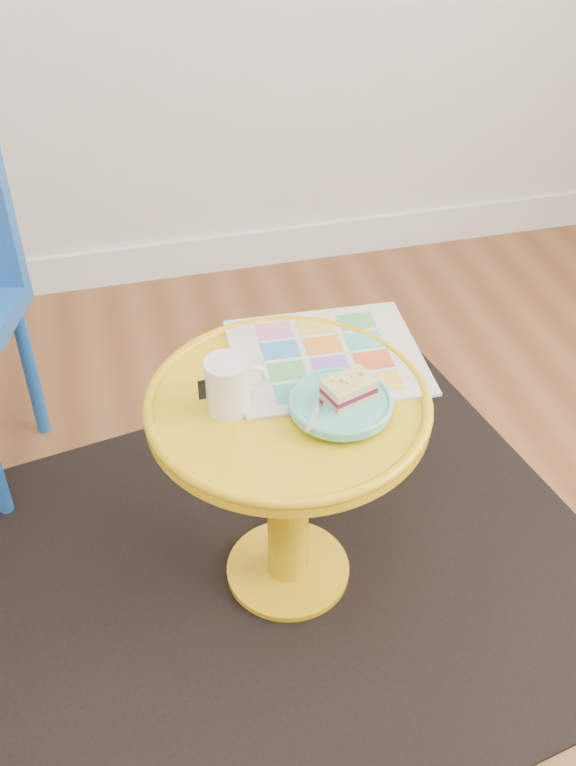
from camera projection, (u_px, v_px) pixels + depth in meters
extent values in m
cube|color=white|center=(60.00, 274.00, 2.58)|extent=(4.00, 0.02, 0.12)
cube|color=black|center=(288.00, 572.00, 1.78)|extent=(1.48, 1.32, 0.01)
cylinder|color=gold|center=(288.00, 570.00, 1.78)|extent=(0.25, 0.25, 0.02)
cylinder|color=gold|center=(288.00, 496.00, 1.63)|extent=(0.08, 0.08, 0.43)
cylinder|color=gold|center=(288.00, 406.00, 1.49)|extent=(0.50, 0.50, 0.03)
cylinder|color=blue|center=(31.00, 373.00, 2.02)|extent=(0.03, 0.03, 0.36)
cube|color=silver|center=(327.00, 357.00, 1.58)|extent=(0.36, 0.31, 0.01)
cylinder|color=white|center=(228.00, 385.00, 1.44)|extent=(0.08, 0.08, 0.10)
torus|color=white|center=(252.00, 379.00, 1.44)|extent=(0.06, 0.01, 0.06)
cylinder|color=#D1B78C|center=(226.00, 365.00, 1.41)|extent=(0.07, 0.07, 0.01)
cylinder|color=#5EC8C2|center=(340.00, 408.00, 1.45)|extent=(0.07, 0.07, 0.01)
cylinder|color=#5EC8C2|center=(340.00, 403.00, 1.45)|extent=(0.18, 0.18, 0.01)
cube|color=#D3BC8C|center=(348.00, 395.00, 1.45)|extent=(0.10, 0.08, 0.01)
cube|color=maroon|center=(349.00, 390.00, 1.44)|extent=(0.10, 0.08, 0.01)
cube|color=#EADB8C|center=(349.00, 384.00, 1.43)|extent=(0.10, 0.08, 0.01)
cube|color=silver|center=(318.00, 409.00, 1.42)|extent=(0.07, 0.10, 0.00)
cube|color=silver|center=(329.00, 384.00, 1.47)|extent=(0.03, 0.04, 0.00)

